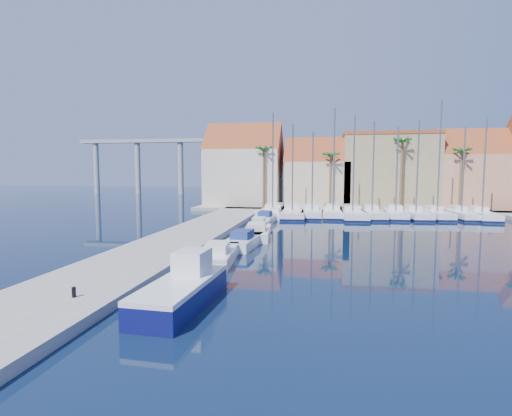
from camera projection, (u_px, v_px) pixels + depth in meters
The scene contains 32 objects.
ground at pixel (258, 301), 18.90m from camera, with size 260.00×260.00×0.00m, color #081832.
quay_west at pixel (179, 241), 33.63m from camera, with size 6.00×77.00×0.50m, color gray.
shore_north at pixel (367, 207), 64.34m from camera, with size 54.00×16.00×0.50m, color gray.
bollard at pixel (74, 292), 17.79m from camera, with size 0.19×0.19×0.46m, color black.
fishing_boat at pixel (183, 288), 18.21m from camera, with size 2.60×6.78×2.33m.
motorboat_west_0 at pixel (219, 254), 26.91m from camera, with size 2.55×6.41×1.40m.
motorboat_west_1 at pixel (244, 240), 32.40m from camera, with size 2.51×6.48×1.40m.
motorboat_west_2 at pixel (257, 232), 36.80m from camera, with size 2.96×7.33×1.40m.
motorboat_west_3 at pixel (259, 226), 41.12m from camera, with size 2.02×5.57×1.40m.
motorboat_west_4 at pixel (266, 218), 47.57m from camera, with size 2.22×6.31×1.40m.
motorboat_west_5 at pixel (275, 215), 51.12m from camera, with size 1.85×5.53×1.40m.
motorboat_west_6 at pixel (274, 211), 55.93m from camera, with size 2.64×6.68×1.40m.
sailboat_0 at pixel (273, 211), 54.65m from camera, with size 3.24×11.80×13.79m.
sailboat_1 at pixel (292, 212), 53.76m from camera, with size 3.83×11.63×12.28m.
sailboat_2 at pixel (312, 212), 53.75m from camera, with size 2.65×9.93×11.20m.
sailboat_3 at pixel (333, 212), 53.48m from camera, with size 2.77×9.88×14.20m.
sailboat_4 at pixel (352, 213), 52.37m from camera, with size 3.50×11.55×13.17m.
sailboat_5 at pixel (371, 213), 52.43m from camera, with size 3.12×9.72×12.47m.
sailboat_6 at pixel (395, 213), 52.45m from camera, with size 3.23×9.84×11.89m.
sailboat_7 at pixel (415, 214), 51.75m from camera, with size 2.81×9.33×12.50m.
sailboat_8 at pixel (436, 213), 51.39m from camera, with size 2.77×8.49×14.89m.
sailboat_9 at pixel (460, 214), 51.24m from camera, with size 2.84×8.64×11.62m.
sailboat_10 at pixel (480, 215), 50.59m from camera, with size 2.85×9.23×12.76m.
building_0 at pixel (244, 168), 66.10m from camera, with size 12.30×9.00×13.50m.
building_1 at pixel (317, 176), 64.22m from camera, with size 10.30×8.00×11.00m.
building_2 at pixel (388, 170), 63.28m from camera, with size 14.20×10.20×11.50m.
building_3 at pixel (471, 173), 60.34m from camera, with size 10.30×8.00×12.00m.
palm_0 at pixel (264, 151), 60.29m from camera, with size 2.60×2.60×10.15m.
palm_1 at pixel (331, 157), 58.71m from camera, with size 2.60×2.60×9.15m.
palm_2 at pixel (402, 144), 56.87m from camera, with size 2.60×2.60×11.15m.
palm_3 at pixel (462, 153), 55.67m from camera, with size 2.60×2.60×9.65m.
viaduct at pixel (162, 155), 104.95m from camera, with size 48.00×2.20×14.45m.
Camera 1 is at (2.99, -18.17, 6.13)m, focal length 28.00 mm.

